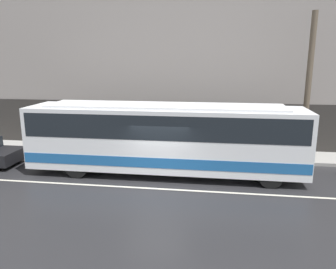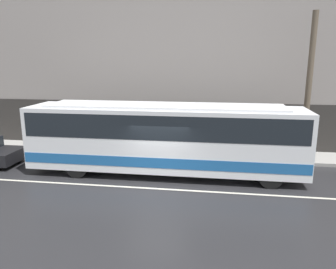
# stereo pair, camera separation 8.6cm
# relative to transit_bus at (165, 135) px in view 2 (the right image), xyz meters

# --- Properties ---
(ground_plane) EXTENTS (60.00, 60.00, 0.00)m
(ground_plane) POSITION_rel_transit_bus_xyz_m (-0.03, -1.89, -1.82)
(ground_plane) COLOR #262628
(sidewalk) EXTENTS (60.00, 2.21, 0.17)m
(sidewalk) POSITION_rel_transit_bus_xyz_m (-0.03, 3.21, -1.74)
(sidewalk) COLOR #A09E99
(sidewalk) RESTS_ON ground_plane
(building_facade) EXTENTS (60.00, 0.35, 13.58)m
(building_facade) POSITION_rel_transit_bus_xyz_m (-0.03, 4.46, 4.75)
(building_facade) COLOR gray
(building_facade) RESTS_ON ground_plane
(lane_stripe) EXTENTS (54.00, 0.14, 0.01)m
(lane_stripe) POSITION_rel_transit_bus_xyz_m (-0.03, -1.89, -1.82)
(lane_stripe) COLOR beige
(lane_stripe) RESTS_ON ground_plane
(transit_bus) EXTENTS (12.43, 2.55, 3.23)m
(transit_bus) POSITION_rel_transit_bus_xyz_m (0.00, 0.00, 0.00)
(transit_bus) COLOR white
(transit_bus) RESTS_ON ground_plane
(utility_pole_near) EXTENTS (0.28, 0.28, 7.26)m
(utility_pole_near) POSITION_rel_transit_bus_xyz_m (6.70, 2.54, 1.97)
(utility_pole_near) COLOR brown
(utility_pole_near) RESTS_ON sidewalk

